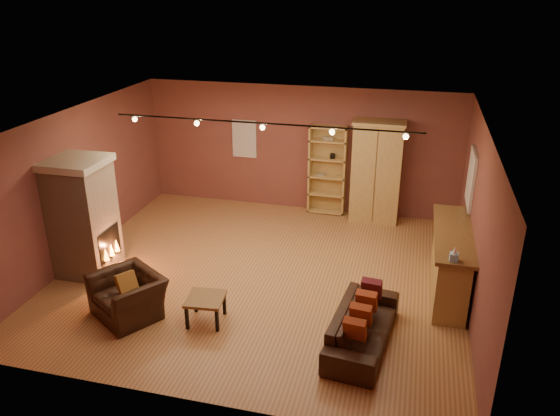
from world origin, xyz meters
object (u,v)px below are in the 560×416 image
(bookcase, at_px, (328,169))
(armoire, at_px, (376,171))
(bar_counter, at_px, (450,261))
(loveseat, at_px, (363,320))
(armchair, at_px, (127,289))
(fireplace, at_px, (83,217))
(coffee_table, at_px, (205,301))

(bookcase, distance_m, armoire, 1.09)
(bar_counter, relative_size, loveseat, 1.18)
(armoire, distance_m, armchair, 5.80)
(fireplace, relative_size, loveseat, 1.08)
(bookcase, relative_size, bar_counter, 0.86)
(armoire, height_order, loveseat, armoire)
(bookcase, bearing_deg, loveseat, -74.26)
(fireplace, distance_m, coffee_table, 2.88)
(armoire, distance_m, bar_counter, 3.14)
(armoire, relative_size, armchair, 1.78)
(bookcase, xyz_separation_m, armoire, (1.08, -0.17, 0.09))
(bar_counter, xyz_separation_m, armchair, (-4.86, -1.95, -0.10))
(armchair, bearing_deg, coffee_table, 38.30)
(bookcase, relative_size, loveseat, 1.02)
(coffee_table, bearing_deg, armchair, -174.58)
(fireplace, relative_size, bookcase, 1.06)
(fireplace, bearing_deg, bookcase, 45.48)
(armoire, bearing_deg, loveseat, -86.90)
(fireplace, xyz_separation_m, loveseat, (5.00, -0.94, -0.67))
(fireplace, xyz_separation_m, armoire, (4.76, 3.57, 0.05))
(fireplace, bearing_deg, bar_counter, 7.79)
(bar_counter, bearing_deg, fireplace, -172.21)
(bar_counter, height_order, coffee_table, bar_counter)
(loveseat, bearing_deg, bookcase, 22.03)
(armoire, xyz_separation_m, coffee_table, (-2.14, -4.55, -0.75))
(fireplace, distance_m, armoire, 5.95)
(fireplace, distance_m, loveseat, 5.14)
(fireplace, relative_size, armoire, 0.96)
(bar_counter, bearing_deg, coffee_table, -153.14)
(armchair, height_order, coffee_table, armchair)
(loveseat, xyz_separation_m, armchair, (-3.63, -0.16, 0.07))
(fireplace, distance_m, armchair, 1.86)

